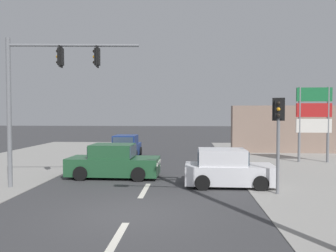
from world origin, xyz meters
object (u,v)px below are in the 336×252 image
object	(u,v)px
shopping_plaza_sign	(314,114)
traffic_signal_mast	(41,84)
pedestal_signal_right_kerb	(278,129)
hatchback_crossing_left	(227,169)
hatchback_kerbside_parked	(126,147)
sedan_oncoming_mid	(114,162)

from	to	relation	value
shopping_plaza_sign	traffic_signal_mast	bearing A→B (deg)	-150.34
pedestal_signal_right_kerb	shopping_plaza_sign	world-z (taller)	shopping_plaza_sign
traffic_signal_mast	hatchback_crossing_left	size ratio (longest dim) A/B	1.64
shopping_plaza_sign	pedestal_signal_right_kerb	bearing A→B (deg)	-117.64
shopping_plaza_sign	hatchback_kerbside_parked	world-z (taller)	shopping_plaza_sign
hatchback_kerbside_parked	hatchback_crossing_left	bearing A→B (deg)	-55.70
pedestal_signal_right_kerb	hatchback_kerbside_parked	size ratio (longest dim) A/B	0.97
traffic_signal_mast	pedestal_signal_right_kerb	world-z (taller)	traffic_signal_mast
traffic_signal_mast	hatchback_crossing_left	world-z (taller)	traffic_signal_mast
shopping_plaza_sign	hatchback_kerbside_parked	xyz separation A→B (m)	(-11.87, 1.60, -2.28)
traffic_signal_mast	sedan_oncoming_mid	distance (m)	4.75
traffic_signal_mast	pedestal_signal_right_kerb	distance (m)	9.35
traffic_signal_mast	pedestal_signal_right_kerb	size ratio (longest dim) A/B	1.69
pedestal_signal_right_kerb	sedan_oncoming_mid	bearing A→B (deg)	157.55
sedan_oncoming_mid	hatchback_kerbside_parked	distance (m)	7.09
shopping_plaza_sign	sedan_oncoming_mid	bearing A→B (deg)	-153.88
traffic_signal_mast	pedestal_signal_right_kerb	xyz separation A→B (m)	(9.17, -0.56, -1.73)
pedestal_signal_right_kerb	hatchback_kerbside_parked	bearing A→B (deg)	127.49
traffic_signal_mast	shopping_plaza_sign	xyz separation A→B (m)	(13.48, 7.68, -1.16)
traffic_signal_mast	sedan_oncoming_mid	bearing A→B (deg)	43.16
traffic_signal_mast	shopping_plaza_sign	size ratio (longest dim) A/B	1.30
hatchback_crossing_left	hatchback_kerbside_parked	bearing A→B (deg)	124.30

